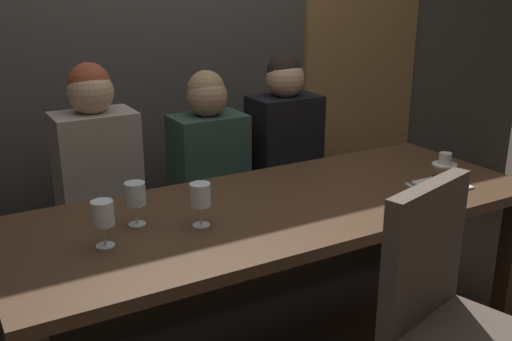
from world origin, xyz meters
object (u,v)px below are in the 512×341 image
object	(u,v)px
banquette_bench	(208,251)
wine_glass_center_back	(103,214)
diner_bearded	(208,148)
espresso_cup	(445,160)
wine_glass_end_right	(200,197)
dining_table	(279,223)
fork_on_table	(415,190)
diner_redhead	(96,158)
chair_near_side	(450,312)
wine_glass_center_front	(135,196)
diner_far_end	(284,132)
dessert_plate	(443,183)

from	to	relation	value
banquette_bench	wine_glass_center_back	world-z (taller)	wine_glass_center_back
diner_bearded	wine_glass_center_back	distance (m)	1.04
espresso_cup	wine_glass_end_right	bearing A→B (deg)	-177.03
dining_table	fork_on_table	bearing A→B (deg)	-15.66
banquette_bench	espresso_cup	world-z (taller)	espresso_cup
banquette_bench	diner_redhead	size ratio (longest dim) A/B	3.08
wine_glass_center_back	chair_near_side	bearing A→B (deg)	-36.06
chair_near_side	wine_glass_end_right	xyz separation A→B (m)	(-0.58, 0.68, 0.29)
wine_glass_end_right	wine_glass_center_front	bearing A→B (deg)	147.71
chair_near_side	wine_glass_center_back	world-z (taller)	chair_near_side
banquette_bench	diner_far_end	size ratio (longest dim) A/B	3.17
diner_bearded	wine_glass_center_front	world-z (taller)	diner_bearded
diner_bearded	wine_glass_center_front	bearing A→B (deg)	-133.87
dining_table	fork_on_table	size ratio (longest dim) A/B	12.94
wine_glass_end_right	fork_on_table	world-z (taller)	wine_glass_end_right
diner_bearded	dining_table	bearing A→B (deg)	-90.93
wine_glass_end_right	chair_near_side	bearing A→B (deg)	-49.39
diner_bearded	diner_far_end	world-z (taller)	diner_far_end
wine_glass_center_front	dessert_plate	world-z (taller)	wine_glass_center_front
diner_bearded	fork_on_table	bearing A→B (deg)	-56.03
banquette_bench	fork_on_table	distance (m)	1.16
wine_glass_center_back	diner_redhead	bearing A→B (deg)	76.19
diner_bearded	wine_glass_end_right	bearing A→B (deg)	-117.50
espresso_cup	fork_on_table	world-z (taller)	espresso_cup
dining_table	espresso_cup	world-z (taller)	espresso_cup
chair_near_side	diner_bearded	world-z (taller)	diner_bearded
chair_near_side	fork_on_table	world-z (taller)	chair_near_side
espresso_cup	dessert_plate	bearing A→B (deg)	-138.29
wine_glass_center_back	banquette_bench	bearing A→B (deg)	45.60
banquette_bench	chair_near_side	distance (m)	1.48
fork_on_table	dessert_plate	bearing A→B (deg)	8.73
dining_table	wine_glass_end_right	xyz separation A→B (m)	(-0.37, -0.05, 0.20)
wine_glass_end_right	fork_on_table	xyz separation A→B (m)	(0.96, -0.12, -0.11)
banquette_bench	wine_glass_center_front	size ratio (longest dim) A/B	15.24
wine_glass_center_front	diner_redhead	bearing A→B (deg)	87.73
diner_redhead	wine_glass_center_back	xyz separation A→B (m)	(-0.18, -0.73, 0.02)
chair_near_side	fork_on_table	bearing A→B (deg)	56.20
diner_far_end	wine_glass_center_back	size ratio (longest dim) A/B	4.81
diner_far_end	wine_glass_center_back	xyz separation A→B (m)	(-1.18, -0.72, 0.03)
wine_glass_center_back	espresso_cup	world-z (taller)	wine_glass_center_back
wine_glass_end_right	espresso_cup	distance (m)	1.34
wine_glass_end_right	dessert_plate	world-z (taller)	wine_glass_end_right
diner_far_end	diner_redhead	bearing A→B (deg)	179.86
wine_glass_center_front	diner_far_end	bearing A→B (deg)	30.34
wine_glass_center_back	espresso_cup	size ratio (longest dim) A/B	1.37
banquette_bench	diner_redhead	bearing A→B (deg)	-178.44
banquette_bench	wine_glass_center_back	size ratio (longest dim) A/B	15.24
espresso_cup	fork_on_table	size ratio (longest dim) A/B	0.71
fork_on_table	espresso_cup	bearing A→B (deg)	43.18
diner_bearded	wine_glass_center_back	xyz separation A→B (m)	(-0.74, -0.73, 0.06)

